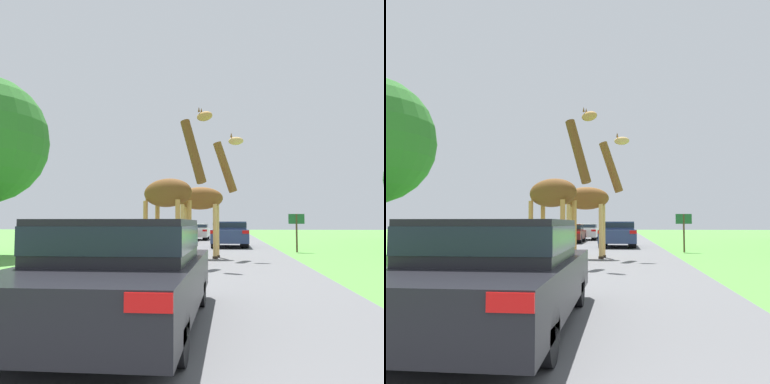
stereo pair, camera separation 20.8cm
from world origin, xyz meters
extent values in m
cube|color=#5B5B5E|center=(0.00, 30.00, 0.00)|extent=(6.47, 120.00, 0.00)
cylinder|color=tan|center=(0.45, 15.20, 0.99)|extent=(0.15, 0.15, 1.98)
cylinder|color=#2D2319|center=(0.45, 15.20, 0.05)|extent=(0.20, 0.20, 0.09)
cylinder|color=tan|center=(0.39, 14.61, 0.99)|extent=(0.15, 0.15, 1.98)
cylinder|color=#2D2319|center=(0.39, 14.61, 0.05)|extent=(0.20, 0.20, 0.09)
cylinder|color=tan|center=(-0.76, 15.33, 0.99)|extent=(0.15, 0.15, 1.98)
cylinder|color=#2D2319|center=(-0.76, 15.33, 0.05)|extent=(0.20, 0.20, 0.09)
cylinder|color=tan|center=(-0.82, 14.74, 0.99)|extent=(0.15, 0.15, 1.98)
cylinder|color=#2D2319|center=(-0.82, 14.74, 0.05)|extent=(0.20, 0.20, 0.09)
ellipsoid|color=brown|center=(-0.18, 14.97, 2.22)|extent=(1.80, 0.87, 0.84)
cylinder|color=brown|center=(0.76, 14.87, 3.37)|extent=(0.93, 0.41, 1.95)
ellipsoid|color=tan|center=(1.17, 14.83, 4.34)|extent=(0.58, 0.30, 0.30)
cylinder|color=tan|center=(-1.00, 15.06, 1.67)|extent=(0.05, 0.05, 1.09)
cone|color=brown|center=(1.01, 14.91, 4.57)|extent=(0.07, 0.07, 0.16)
cone|color=brown|center=(1.00, 14.78, 4.57)|extent=(0.07, 0.07, 0.16)
cylinder|color=#B77F3D|center=(-0.37, 12.82, 1.01)|extent=(0.15, 0.15, 2.02)
cylinder|color=#2D2319|center=(-0.37, 12.82, 0.05)|extent=(0.20, 0.20, 0.09)
cylinder|color=#B77F3D|center=(-0.68, 12.31, 1.01)|extent=(0.15, 0.15, 2.02)
cylinder|color=#2D2319|center=(-0.68, 12.31, 0.05)|extent=(0.20, 0.20, 0.09)
cylinder|color=#B77F3D|center=(-1.54, 13.52, 1.01)|extent=(0.15, 0.15, 2.02)
cylinder|color=#2D2319|center=(-1.54, 13.52, 0.05)|extent=(0.20, 0.20, 0.09)
cylinder|color=#B77F3D|center=(-1.85, 13.01, 1.01)|extent=(0.15, 0.15, 2.02)
cylinder|color=#2D2319|center=(-1.85, 13.01, 0.05)|extent=(0.20, 0.20, 0.09)
ellipsoid|color=brown|center=(-1.11, 12.91, 2.28)|extent=(2.03, 1.60, 0.94)
cylinder|color=brown|center=(-0.21, 12.37, 3.54)|extent=(0.97, 0.75, 2.11)
ellipsoid|color=#B77F3D|center=(0.17, 12.15, 4.60)|extent=(0.60, 0.49, 0.30)
cylinder|color=#B77F3D|center=(-1.90, 13.39, 1.72)|extent=(0.05, 0.05, 1.11)
cone|color=brown|center=(0.06, 12.29, 4.83)|extent=(0.07, 0.07, 0.16)
cone|color=brown|center=(-0.01, 12.18, 4.83)|extent=(0.07, 0.07, 0.16)
cube|color=black|center=(-0.42, 4.85, 0.53)|extent=(1.92, 4.43, 0.58)
cube|color=black|center=(-0.42, 4.85, 1.07)|extent=(1.73, 1.99, 0.51)
cube|color=#19232D|center=(-0.42, 4.85, 1.10)|extent=(1.75, 2.01, 0.31)
cube|color=red|center=(0.37, 2.63, 0.73)|extent=(0.35, 0.03, 0.14)
cylinder|color=black|center=(-1.19, 6.18, 0.28)|extent=(0.38, 0.56, 0.56)
cylinder|color=black|center=(0.35, 6.18, 0.28)|extent=(0.38, 0.56, 0.56)
cylinder|color=black|center=(-1.19, 3.52, 0.28)|extent=(0.38, 0.56, 0.56)
cylinder|color=black|center=(0.35, 3.52, 0.28)|extent=(0.38, 0.56, 0.56)
cube|color=navy|center=(0.91, 22.12, 0.60)|extent=(1.94, 3.97, 0.68)
cube|color=navy|center=(0.91, 22.12, 1.16)|extent=(1.74, 1.79, 0.43)
cube|color=#19232D|center=(0.91, 22.12, 1.18)|extent=(1.76, 1.81, 0.26)
cube|color=red|center=(0.12, 20.12, 0.85)|extent=(0.35, 0.03, 0.16)
cube|color=red|center=(1.71, 20.12, 0.85)|extent=(0.35, 0.03, 0.16)
cylinder|color=black|center=(0.13, 23.31, 0.31)|extent=(0.39, 0.62, 0.62)
cylinder|color=black|center=(1.69, 23.31, 0.31)|extent=(0.39, 0.62, 0.62)
cylinder|color=black|center=(0.13, 20.93, 0.31)|extent=(0.39, 0.62, 0.62)
cylinder|color=black|center=(1.69, 20.93, 0.31)|extent=(0.39, 0.62, 0.62)
cube|color=#561914|center=(-2.38, 26.73, 0.53)|extent=(2.00, 4.27, 0.53)
cube|color=#561914|center=(-2.38, 26.73, 1.01)|extent=(1.80, 1.92, 0.43)
cube|color=#19232D|center=(-2.38, 26.73, 1.03)|extent=(1.82, 1.94, 0.26)
cube|color=red|center=(-3.20, 24.58, 0.72)|extent=(0.36, 0.03, 0.13)
cube|color=red|center=(-1.56, 24.58, 0.72)|extent=(0.36, 0.03, 0.13)
cylinder|color=black|center=(-3.18, 28.01, 0.31)|extent=(0.40, 0.62, 0.62)
cylinder|color=black|center=(-1.58, 28.01, 0.31)|extent=(0.40, 0.62, 0.62)
cylinder|color=black|center=(-3.18, 25.45, 0.31)|extent=(0.40, 0.62, 0.62)
cylinder|color=black|center=(-1.58, 25.45, 0.31)|extent=(0.40, 0.62, 0.62)
cube|color=silver|center=(-1.67, 31.46, 0.55)|extent=(1.86, 4.11, 0.60)
cube|color=silver|center=(-1.67, 31.46, 1.05)|extent=(1.68, 1.85, 0.41)
cube|color=#19232D|center=(-1.67, 31.46, 1.07)|extent=(1.70, 1.87, 0.25)
cube|color=red|center=(-2.43, 29.39, 0.76)|extent=(0.34, 0.03, 0.14)
cube|color=red|center=(-0.90, 29.39, 0.76)|extent=(0.34, 0.03, 0.14)
cylinder|color=black|center=(-2.41, 32.69, 0.29)|extent=(0.37, 0.58, 0.58)
cylinder|color=black|center=(-0.92, 32.69, 0.29)|extent=(0.37, 0.58, 0.58)
cylinder|color=black|center=(-2.41, 30.22, 0.29)|extent=(0.37, 0.58, 0.58)
cylinder|color=black|center=(-0.92, 30.22, 0.29)|extent=(0.37, 0.58, 0.58)
cylinder|color=#4C3823|center=(3.88, 18.27, 0.85)|extent=(0.08, 0.08, 1.70)
cube|color=#1E562D|center=(3.88, 18.27, 1.48)|extent=(0.70, 0.04, 0.44)
camera|label=1|loc=(0.94, -0.20, 1.29)|focal=38.00mm
camera|label=2|loc=(1.14, -0.18, 1.29)|focal=38.00mm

